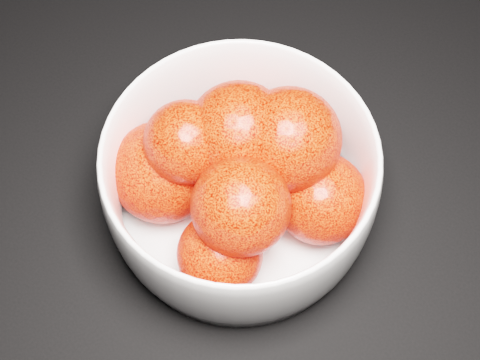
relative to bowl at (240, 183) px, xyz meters
The scene contains 2 objects.
bowl is the anchor object (origin of this frame).
orange_pile 0.02m from the bowl, 142.08° to the left, with size 0.19×0.16×0.12m.
Camera 1 is at (-0.13, -0.42, 0.49)m, focal length 50.00 mm.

